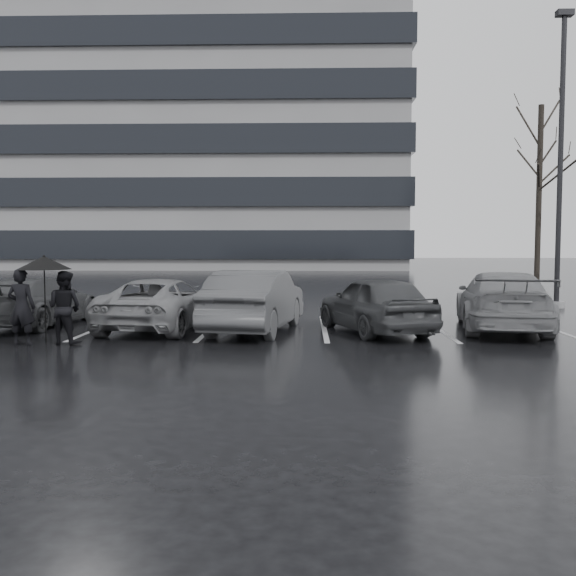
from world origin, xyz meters
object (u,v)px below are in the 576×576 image
(car_west_c, at_px, (37,301))
(pedestrian_left, at_px, (21,307))
(car_west_a, at_px, (255,301))
(car_west_b, at_px, (161,304))
(car_main, at_px, (375,304))
(tree_north, at_px, (539,197))
(car_east, at_px, (502,301))
(pedestrian_right, at_px, (64,308))
(lamp_post, at_px, (560,174))

(car_west_c, relative_size, pedestrian_left, 2.68)
(car_west_a, distance_m, car_west_b, 2.37)
(car_main, distance_m, tree_north, 18.22)
(car_east, height_order, pedestrian_right, pedestrian_right)
(car_west_c, distance_m, lamp_post, 16.32)
(pedestrian_left, bearing_deg, car_main, -159.88)
(car_east, bearing_deg, pedestrian_left, 24.30)
(car_east, height_order, tree_north, tree_north)
(car_east, bearing_deg, car_west_c, 7.84)
(car_west_a, xyz_separation_m, car_west_c, (-5.67, 0.88, -0.11))
(pedestrian_right, xyz_separation_m, tree_north, (15.90, 17.25, 3.48))
(car_west_a, relative_size, car_west_c, 1.04)
(lamp_post, distance_m, tree_north, 9.67)
(car_west_b, height_order, tree_north, tree_north)
(pedestrian_left, xyz_separation_m, tree_north, (16.72, 17.45, 3.45))
(pedestrian_right, bearing_deg, car_east, -151.44)
(tree_north, bearing_deg, car_east, -112.37)
(car_west_a, height_order, pedestrian_left, pedestrian_left)
(pedestrian_left, xyz_separation_m, pedestrian_right, (0.82, 0.20, -0.03))
(car_west_b, bearing_deg, car_main, -178.52)
(car_west_b, xyz_separation_m, tree_north, (14.41, 14.84, 3.63))
(pedestrian_right, relative_size, lamp_post, 0.16)
(car_west_c, bearing_deg, lamp_post, -155.41)
(car_main, relative_size, car_west_c, 0.93)
(car_west_b, relative_size, lamp_post, 0.47)
(car_west_b, relative_size, tree_north, 0.53)
(car_west_c, xyz_separation_m, pedestrian_right, (1.83, -2.95, 0.15))
(tree_north, bearing_deg, car_west_c, -141.12)
(car_west_b, relative_size, pedestrian_right, 2.92)
(car_west_c, relative_size, pedestrian_right, 2.79)
(lamp_post, bearing_deg, car_main, -137.53)
(pedestrian_left, relative_size, lamp_post, 0.17)
(tree_north, bearing_deg, car_main, -121.07)
(car_west_c, relative_size, lamp_post, 0.45)
(car_west_a, bearing_deg, car_east, -166.35)
(car_west_b, xyz_separation_m, car_west_c, (-3.32, 0.54, -0.00))
(car_main, bearing_deg, lamp_post, -156.51)
(car_west_a, distance_m, pedestrian_right, 4.36)
(car_west_a, relative_size, car_east, 0.91)
(car_west_c, relative_size, car_east, 0.87)
(lamp_post, bearing_deg, car_west_b, -154.76)
(car_main, distance_m, pedestrian_right, 6.96)
(car_main, relative_size, pedestrian_right, 2.60)
(car_west_a, bearing_deg, pedestrian_right, 38.20)
(car_west_c, bearing_deg, car_east, -176.10)
(car_west_b, xyz_separation_m, car_east, (8.33, 0.07, 0.09))
(car_east, relative_size, pedestrian_right, 3.20)
(car_east, distance_m, pedestrian_right, 10.13)
(car_east, xyz_separation_m, pedestrian_right, (-9.82, -2.48, 0.06))
(car_west_a, xyz_separation_m, lamp_post, (9.41, 5.88, 3.61))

